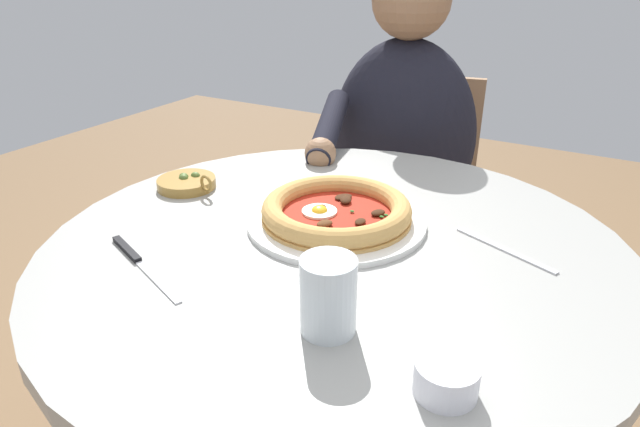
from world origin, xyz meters
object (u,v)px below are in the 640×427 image
object	(u,v)px
dining_table	(334,319)
ramekin_capers	(446,377)
fork_utensil	(504,250)
diner_person	(397,203)
olive_pan	(187,183)
pizza_on_plate	(336,213)
cafe_chair_diner	(406,188)
steak_knife	(135,258)
water_glass	(328,300)

from	to	relation	value
dining_table	ramekin_capers	size ratio (longest dim) A/B	13.63
fork_utensil	diner_person	xyz separation A→B (m)	(-0.39, 0.53, -0.22)
ramekin_capers	olive_pan	distance (m)	0.69
pizza_on_plate	cafe_chair_diner	bearing A→B (deg)	101.32
fork_utensil	ramekin_capers	bearing A→B (deg)	-87.21
dining_table	ramekin_capers	bearing A→B (deg)	-42.49
fork_utensil	cafe_chair_diner	bearing A→B (deg)	121.71
pizza_on_plate	steak_knife	bearing A→B (deg)	-128.49
dining_table	steak_knife	bearing A→B (deg)	-139.57
water_glass	olive_pan	size ratio (longest dim) A/B	0.71
dining_table	fork_utensil	xyz separation A→B (m)	(0.24, 0.11, 0.15)
pizza_on_plate	fork_utensil	bearing A→B (deg)	9.90
ramekin_capers	diner_person	bearing A→B (deg)	114.70
dining_table	pizza_on_plate	size ratio (longest dim) A/B	3.06
dining_table	cafe_chair_diner	distance (m)	0.80
dining_table	diner_person	xyz separation A→B (m)	(-0.14, 0.64, -0.07)
dining_table	diner_person	bearing A→B (deg)	102.70
fork_utensil	cafe_chair_diner	xyz separation A→B (m)	(-0.42, 0.67, -0.23)
fork_utensil	olive_pan	bearing A→B (deg)	-175.09
olive_pan	diner_person	xyz separation A→B (m)	(0.22, 0.59, -0.23)
dining_table	steak_knife	distance (m)	0.35
fork_utensil	diner_person	world-z (taller)	diner_person
water_glass	olive_pan	xyz separation A→B (m)	(-0.46, 0.26, -0.03)
ramekin_capers	dining_table	bearing A→B (deg)	137.51
water_glass	fork_utensil	size ratio (longest dim) A/B	0.58
ramekin_capers	olive_pan	size ratio (longest dim) A/B	0.50
water_glass	fork_utensil	distance (m)	0.34
steak_knife	cafe_chair_diner	xyz separation A→B (m)	(0.06, 0.98, -0.23)
ramekin_capers	cafe_chair_diner	distance (m)	1.13
water_glass	ramekin_capers	world-z (taller)	water_glass
pizza_on_plate	ramekin_capers	size ratio (longest dim) A/B	4.45
dining_table	ramekin_capers	distance (m)	0.39
steak_knife	cafe_chair_diner	world-z (taller)	cafe_chair_diner
dining_table	olive_pan	world-z (taller)	olive_pan
steak_knife	cafe_chair_diner	distance (m)	1.01
water_glass	cafe_chair_diner	world-z (taller)	water_glass
fork_utensil	diner_person	distance (m)	0.70
fork_utensil	pizza_on_plate	bearing A→B (deg)	-170.10
olive_pan	ramekin_capers	bearing A→B (deg)	-25.24
ramekin_capers	fork_utensil	size ratio (longest dim) A/B	0.40
steak_knife	ramekin_capers	distance (m)	0.50
water_glass	diner_person	bearing A→B (deg)	106.13
steak_knife	diner_person	size ratio (longest dim) A/B	0.19
dining_table	ramekin_capers	world-z (taller)	ramekin_capers
ramekin_capers	cafe_chair_diner	world-z (taller)	cafe_chair_diner
water_glass	ramekin_capers	xyz separation A→B (m)	(0.16, -0.03, -0.02)
ramekin_capers	fork_utensil	xyz separation A→B (m)	(-0.02, 0.34, -0.02)
water_glass	diner_person	world-z (taller)	diner_person
olive_pan	dining_table	bearing A→B (deg)	-8.57
water_glass	olive_pan	distance (m)	0.53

